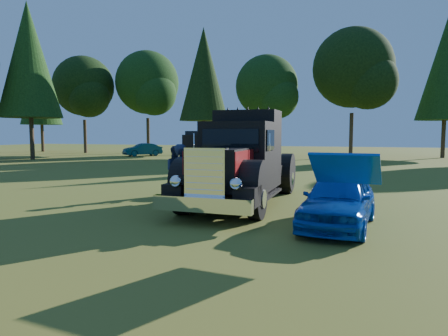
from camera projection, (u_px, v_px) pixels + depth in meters
ground at (174, 219)px, 10.48m from camera, size 120.00×120.00×0.00m
treeline at (277, 74)px, 36.53m from camera, size 72.10×24.04×13.84m
diamond_t_truck at (240, 164)px, 12.62m from camera, size 3.35×7.16×3.00m
hotrod_coupe at (339, 200)px, 9.57m from camera, size 1.91×4.17×1.89m
spectator_near at (182, 177)px, 11.86m from camera, size 0.56×0.76×1.93m
spectator_far at (177, 171)px, 14.33m from camera, size 1.10×1.05×1.80m
distant_teal_car at (143, 150)px, 39.54m from camera, size 3.37×3.78×1.24m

